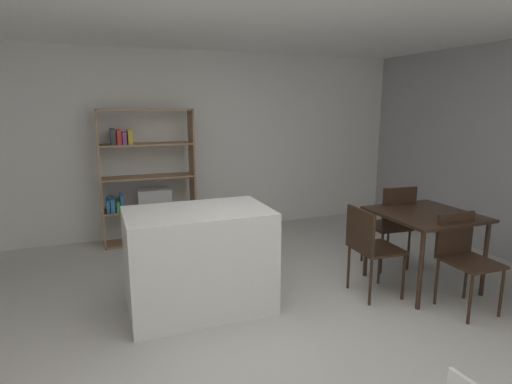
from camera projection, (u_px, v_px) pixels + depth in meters
ground_plane at (271, 334)px, 3.45m from camera, size 9.29×9.29×0.00m
back_partition at (187, 144)px, 6.03m from camera, size 6.76×0.06×2.59m
kitchen_island at (199, 260)px, 3.82m from camera, size 1.27×0.80×0.93m
open_bookshelf at (145, 181)px, 5.61m from camera, size 1.22×0.35×1.80m
dining_table at (425, 221)px, 4.25m from camera, size 0.91×0.94×0.78m
dining_chair_far at (392, 220)px, 4.71m from camera, size 0.44×0.48×0.97m
dining_chair_island_side at (369, 243)px, 4.05m from camera, size 0.45×0.47×0.88m
dining_chair_near at (463, 252)px, 3.83m from camera, size 0.43×0.46×0.87m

